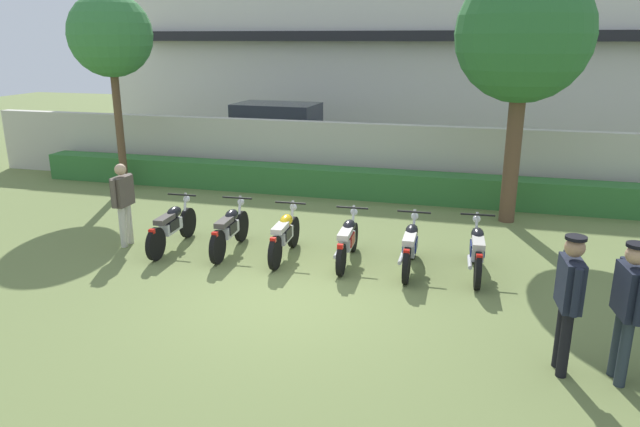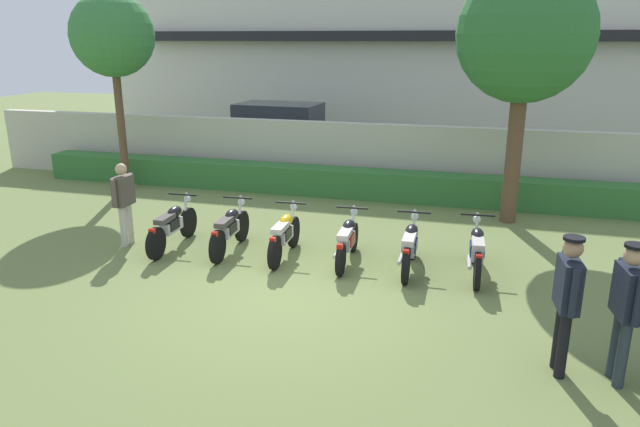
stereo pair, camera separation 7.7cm
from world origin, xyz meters
name	(u,v)px [view 1 (the left image)]	position (x,y,z in m)	size (l,w,h in m)	color
ground	(289,295)	(0.00, 0.00, 0.00)	(60.00, 60.00, 0.00)	olive
building	(415,42)	(0.00, 16.59, 3.81)	(24.30, 6.50, 7.63)	silver
compound_wall	(369,158)	(0.00, 6.94, 0.91)	(23.09, 0.30, 1.82)	#BCB7A8
hedge_row	(364,184)	(0.00, 6.24, 0.36)	(18.47, 0.70, 0.72)	#337033
parked_car	(281,132)	(-3.61, 10.27, 0.94)	(4.58, 2.25, 1.89)	navy
tree_near_inspector	(110,36)	(-6.50, 5.45, 4.00)	(2.13, 2.13, 5.10)	brown
tree_far_side	(524,36)	(3.50, 5.08, 4.00)	(2.82, 2.82, 5.45)	brown
motorcycle_in_row_0	(172,226)	(-2.88, 1.52, 0.45)	(0.60, 1.96, 0.97)	black
motorcycle_in_row_1	(230,229)	(-1.71, 1.63, 0.45)	(0.60, 1.89, 0.97)	black
motorcycle_in_row_2	(284,235)	(-0.60, 1.61, 0.45)	(0.60, 1.82, 0.96)	black
motorcycle_in_row_3	(347,240)	(0.59, 1.66, 0.44)	(0.60, 1.80, 0.94)	black
motorcycle_in_row_4	(410,246)	(1.74, 1.60, 0.45)	(0.60, 1.83, 0.97)	black
motorcycle_in_row_5	(477,250)	(2.87, 1.69, 0.46)	(0.60, 1.88, 0.97)	black
inspector_person	(123,198)	(-3.85, 1.44, 0.97)	(0.22, 0.67, 1.65)	beige
officer_0	(569,293)	(3.92, -1.23, 1.06)	(0.27, 0.69, 1.77)	black
officer_1	(628,301)	(4.57, -1.26, 1.05)	(0.29, 0.69, 1.75)	#28333D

